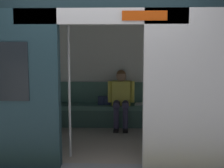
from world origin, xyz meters
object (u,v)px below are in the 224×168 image
at_px(person_seated, 121,95).
at_px(handbag, 104,100).
at_px(train_car, 101,57).
at_px(grab_pole_door, 69,87).
at_px(book, 139,104).
at_px(bench_seat, 108,110).

distance_m(person_seated, handbag, 0.40).
bearing_deg(person_seated, train_car, 68.61).
xyz_separation_m(person_seated, handbag, (0.35, -0.12, -0.14)).
relative_size(handbag, grab_pole_door, 0.12).
height_order(train_car, book, train_car).
height_order(person_seated, grab_pole_door, grab_pole_door).
height_order(train_car, bench_seat, train_car).
bearing_deg(train_car, person_seated, -111.39).
height_order(person_seated, handbag, person_seated).
bearing_deg(bench_seat, train_car, 84.94).
bearing_deg(train_car, handbag, -89.83).
distance_m(train_car, person_seated, 1.25).
relative_size(train_car, handbag, 24.62).
relative_size(handbag, book, 1.18).
bearing_deg(person_seated, handbag, -18.51).
xyz_separation_m(train_car, handbag, (0.00, -1.01, -0.94)).
xyz_separation_m(book, grab_pole_door, (1.13, 1.80, 0.58)).
relative_size(person_seated, handbag, 4.52).
xyz_separation_m(person_seated, book, (-0.37, -0.12, -0.21)).
relative_size(bench_seat, person_seated, 2.71).
relative_size(bench_seat, handbag, 12.27).
xyz_separation_m(handbag, book, (-0.73, -0.00, -0.07)).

